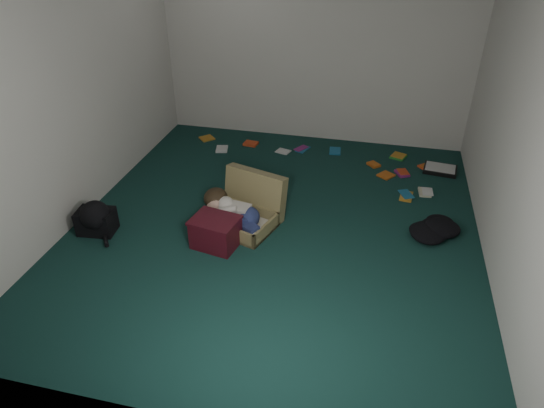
% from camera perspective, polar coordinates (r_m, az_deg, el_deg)
% --- Properties ---
extents(floor, '(4.50, 4.50, 0.00)m').
position_cam_1_polar(floor, '(4.94, 0.40, -2.55)').
color(floor, '#12342F').
rests_on(floor, ground).
extents(wall_back, '(4.50, 0.00, 4.50)m').
position_cam_1_polar(wall_back, '(6.46, 5.13, 18.45)').
color(wall_back, white).
rests_on(wall_back, ground).
extents(wall_front, '(4.50, 0.00, 4.50)m').
position_cam_1_polar(wall_front, '(2.45, -11.36, -6.49)').
color(wall_front, white).
rests_on(wall_front, ground).
extents(wall_left, '(0.00, 4.50, 4.50)m').
position_cam_1_polar(wall_left, '(5.13, -22.46, 12.66)').
color(wall_left, white).
rests_on(wall_left, ground).
extents(wall_right, '(0.00, 4.50, 4.50)m').
position_cam_1_polar(wall_right, '(4.38, 27.20, 8.42)').
color(wall_right, white).
rests_on(wall_right, ground).
extents(suitcase, '(0.84, 0.83, 0.50)m').
position_cam_1_polar(suitcase, '(4.93, -3.09, -0.55)').
color(suitcase, '#8E804E').
rests_on(suitcase, floor).
extents(person, '(0.68, 0.51, 0.31)m').
position_cam_1_polar(person, '(4.82, -4.67, -0.91)').
color(person, silver).
rests_on(person, suitcase).
extents(maroon_bin, '(0.48, 0.41, 0.30)m').
position_cam_1_polar(maroon_bin, '(4.61, -6.65, -3.30)').
color(maroon_bin, '#420D17').
rests_on(maroon_bin, floor).
extents(backpack, '(0.47, 0.39, 0.26)m').
position_cam_1_polar(backpack, '(5.08, -19.98, -1.83)').
color(backpack, black).
rests_on(backpack, floor).
extents(clothing_pile, '(0.41, 0.34, 0.13)m').
position_cam_1_polar(clothing_pile, '(5.06, 18.27, -2.55)').
color(clothing_pile, black).
rests_on(clothing_pile, floor).
extents(paper_tray, '(0.42, 0.34, 0.05)m').
position_cam_1_polar(paper_tray, '(6.27, 19.17, 3.88)').
color(paper_tray, black).
rests_on(paper_tray, floor).
extents(book_scatter, '(3.14, 1.20, 0.02)m').
position_cam_1_polar(book_scatter, '(6.21, 7.50, 5.01)').
color(book_scatter, '#C78423').
rests_on(book_scatter, floor).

